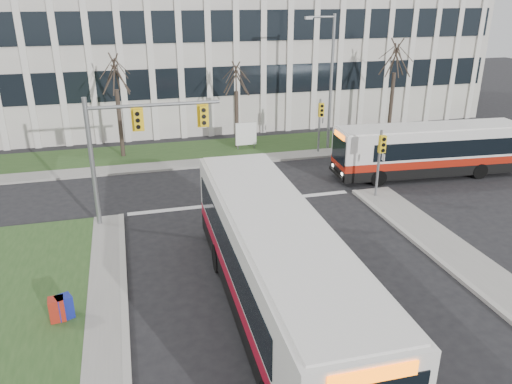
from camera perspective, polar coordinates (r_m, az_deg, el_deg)
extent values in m
plane|color=black|center=(19.67, 4.13, -10.26)|extent=(120.00, 120.00, 0.00)
cube|color=#9E9B93|center=(34.29, 3.86, 4.15)|extent=(44.00, 1.60, 0.14)
cube|color=#2A491F|center=(36.84, 2.47, 5.41)|extent=(44.00, 5.00, 0.12)
cube|color=beige|center=(47.14, -1.93, 16.36)|extent=(40.00, 16.00, 12.00)
cylinder|color=slate|center=(24.11, -18.19, 2.98)|extent=(0.22, 0.22, 6.20)
cylinder|color=slate|center=(23.43, -11.54, 9.72)|extent=(6.00, 0.16, 0.16)
cube|color=yellow|center=(23.38, -13.37, 8.04)|extent=(0.34, 0.24, 0.92)
cube|color=yellow|center=(23.64, -6.03, 8.65)|extent=(0.34, 0.24, 0.92)
cylinder|color=slate|center=(27.45, 13.81, 3.04)|extent=(0.14, 0.14, 3.80)
cube|color=yellow|center=(26.93, 14.24, 5.32)|extent=(0.34, 0.24, 0.92)
cylinder|color=slate|center=(34.81, 7.24, 7.42)|extent=(0.14, 0.14, 3.80)
cube|color=yellow|center=(34.36, 7.46, 9.28)|extent=(0.34, 0.24, 0.92)
cylinder|color=slate|center=(35.27, 8.56, 12.03)|extent=(0.20, 0.20, 9.20)
cylinder|color=slate|center=(34.47, 7.53, 19.23)|extent=(1.80, 0.14, 0.14)
cube|color=slate|center=(34.14, 6.04, 19.18)|extent=(0.50, 0.25, 0.18)
cylinder|color=slate|center=(35.47, -2.09, 5.51)|extent=(0.08, 0.08, 1.00)
cylinder|color=slate|center=(35.75, -0.21, 5.65)|extent=(0.08, 0.08, 1.00)
cube|color=white|center=(35.42, -1.15, 6.67)|extent=(1.50, 0.12, 1.60)
cylinder|color=#42352B|center=(34.68, -15.26, 7.47)|extent=(0.28, 0.28, 4.62)
cylinder|color=#42352B|center=(35.76, -2.22, 8.20)|extent=(0.28, 0.28, 4.09)
cylinder|color=#42352B|center=(39.82, 15.16, 9.51)|extent=(0.28, 0.28, 4.95)
cube|color=navy|center=(18.54, -21.01, -12.30)|extent=(0.64, 0.61, 0.95)
cube|color=maroon|center=(18.50, -21.76, -12.49)|extent=(0.54, 0.50, 0.95)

